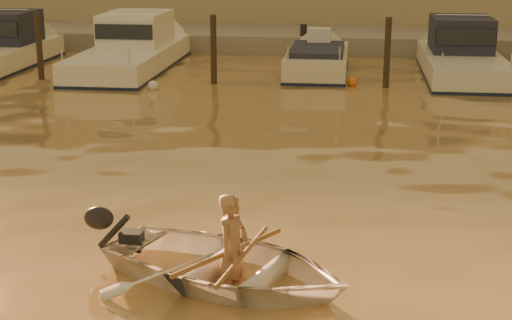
# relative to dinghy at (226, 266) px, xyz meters

# --- Properties ---
(ground_plane) EXTENTS (160.00, 160.00, 0.00)m
(ground_plane) POSITION_rel_dinghy_xyz_m (-2.37, -0.38, -0.22)
(ground_plane) COLOR olive
(ground_plane) RESTS_ON ground
(dinghy) EXTENTS (3.93, 3.39, 0.68)m
(dinghy) POSITION_rel_dinghy_xyz_m (0.00, 0.00, 0.00)
(dinghy) COLOR silver
(dinghy) RESTS_ON ground_plane
(person) EXTENTS (0.53, 0.63, 1.49)m
(person) POSITION_rel_dinghy_xyz_m (0.09, -0.04, 0.22)
(person) COLOR #966B4B
(person) RESTS_ON dinghy
(outboard_motor) EXTENTS (0.98, 0.69, 0.70)m
(outboard_motor) POSITION_rel_dinghy_xyz_m (-1.40, 0.54, 0.06)
(outboard_motor) COLOR black
(outboard_motor) RESTS_ON dinghy
(oar_port) EXTENTS (0.38, 2.08, 0.13)m
(oar_port) POSITION_rel_dinghy_xyz_m (0.23, -0.09, 0.20)
(oar_port) COLOR brown
(oar_port) RESTS_ON dinghy
(oar_starboard) EXTENTS (1.13, 1.83, 0.13)m
(oar_starboard) POSITION_rel_dinghy_xyz_m (0.05, -0.02, 0.20)
(oar_starboard) COLOR brown
(oar_starboard) RESTS_ON dinghy
(moored_boat_1) EXTENTS (2.13, 6.39, 1.75)m
(moored_boat_1) POSITION_rel_dinghy_xyz_m (-10.07, 15.62, 0.40)
(moored_boat_1) COLOR beige
(moored_boat_1) RESTS_ON ground_plane
(moored_boat_2) EXTENTS (2.43, 8.10, 1.75)m
(moored_boat_2) POSITION_rel_dinghy_xyz_m (-5.70, 15.62, 0.40)
(moored_boat_2) COLOR white
(moored_boat_2) RESTS_ON ground_plane
(moored_boat_3) EXTENTS (1.85, 5.43, 0.95)m
(moored_boat_3) POSITION_rel_dinghy_xyz_m (0.35, 15.62, 0.00)
(moored_boat_3) COLOR beige
(moored_boat_3) RESTS_ON ground_plane
(moored_boat_4) EXTENTS (2.27, 7.00, 1.75)m
(moored_boat_4) POSITION_rel_dinghy_xyz_m (4.79, 15.62, 0.40)
(moored_boat_4) COLOR beige
(moored_boat_4) RESTS_ON ground_plane
(piling_1) EXTENTS (0.18, 0.18, 2.20)m
(piling_1) POSITION_rel_dinghy_xyz_m (-7.87, 13.42, 0.68)
(piling_1) COLOR #2D2319
(piling_1) RESTS_ON ground_plane
(piling_2) EXTENTS (0.18, 0.18, 2.20)m
(piling_2) POSITION_rel_dinghy_xyz_m (-2.57, 13.42, 0.68)
(piling_2) COLOR #2D2319
(piling_2) RESTS_ON ground_plane
(piling_3) EXTENTS (0.18, 0.18, 2.20)m
(piling_3) POSITION_rel_dinghy_xyz_m (2.43, 13.42, 0.68)
(piling_3) COLOR #2D2319
(piling_3) RESTS_ON ground_plane
(fender_c) EXTENTS (0.30, 0.30, 0.30)m
(fender_c) POSITION_rel_dinghy_xyz_m (-4.13, 12.31, -0.12)
(fender_c) COLOR silver
(fender_c) RESTS_ON ground_plane
(fender_d) EXTENTS (0.30, 0.30, 0.30)m
(fender_d) POSITION_rel_dinghy_xyz_m (1.47, 13.59, -0.12)
(fender_d) COLOR orange
(fender_d) RESTS_ON ground_plane
(quay) EXTENTS (52.00, 4.00, 1.00)m
(quay) POSITION_rel_dinghy_xyz_m (-2.37, 21.12, -0.07)
(quay) COLOR gray
(quay) RESTS_ON ground_plane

